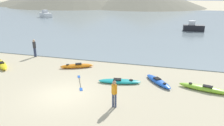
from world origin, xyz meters
TOP-DOWN VIEW (x-y plane):
  - ground_plane at (0.00, 0.00)m, footprint 400.00×400.00m
  - bay_water at (0.00, 42.20)m, footprint 160.00×70.00m
  - kayak_on_sand_0 at (-1.37, 5.04)m, footprint 2.82×1.88m
  - kayak_on_sand_1 at (8.59, 3.13)m, footprint 3.35×1.44m
  - kayak_on_sand_2 at (2.94, 2.83)m, footprint 3.07×1.32m
  - kayak_on_sand_3 at (-7.87, 3.54)m, footprint 3.16×2.69m
  - kayak_on_sand_4 at (5.57, 3.58)m, footprint 2.27×2.64m
  - person_near_foreground at (3.53, -0.58)m, footprint 0.32×0.28m
  - person_near_waterline at (-6.81, 6.95)m, footprint 0.35×0.31m
  - moored_boat_1 at (-26.50, 39.71)m, footprint 4.12×3.59m
  - moored_boat_4 at (9.21, 27.57)m, footprint 3.34×1.49m
  - loose_paddle at (0.24, 2.07)m, footprint 1.47×2.54m

SIDE VIEW (x-z plane):
  - ground_plane at x=0.00m, z-range 0.00..0.00m
  - loose_paddle at x=0.24m, z-range 0.00..0.03m
  - bay_water at x=0.00m, z-range 0.00..0.06m
  - kayak_on_sand_2 at x=2.94m, z-range -0.02..0.27m
  - kayak_on_sand_4 at x=5.57m, z-range -0.02..0.30m
  - kayak_on_sand_0 at x=-1.37m, z-range -0.02..0.34m
  - kayak_on_sand_1 at x=8.59m, z-range -0.02..0.36m
  - kayak_on_sand_3 at x=-7.87m, z-range -0.02..0.38m
  - moored_boat_4 at x=9.21m, z-range -0.19..1.48m
  - moored_boat_1 at x=-26.50m, z-range -0.22..1.65m
  - person_near_foreground at x=3.53m, z-range 0.12..1.70m
  - person_near_waterline at x=-6.81m, z-range 0.13..1.88m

